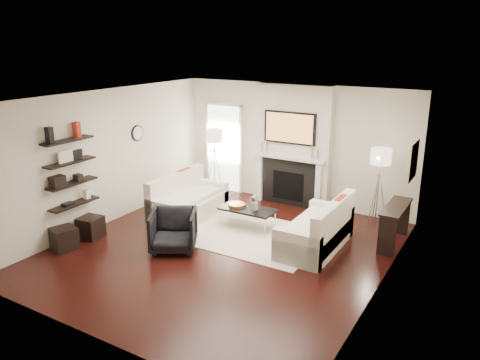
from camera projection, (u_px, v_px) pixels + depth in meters
The scene contains 71 objects.
room_envelope at pixel (222, 178), 8.01m from camera, with size 6.00×6.00×6.00m.
chimney_breast at pixel (292, 146), 10.38m from camera, with size 1.80×0.25×2.70m, color silver.
fireplace_surround at pixel (288, 183), 10.51m from camera, with size 1.30×0.02×1.04m, color black.
firebox at pixel (288, 186), 10.52m from camera, with size 0.75×0.02×0.65m, color black.
mantel_pilaster_l at pixel (260, 177), 10.83m from camera, with size 0.12×0.08×1.10m, color white.
mantel_pilaster_r at pixel (318, 187), 10.12m from camera, with size 0.12×0.08×1.10m, color white.
mantel_shelf at pixel (288, 158), 10.29m from camera, with size 1.70×0.18×0.07m, color white.
tv_body at pixel (290, 128), 10.12m from camera, with size 1.20×0.06×0.70m, color black.
tv_screen at pixel (289, 128), 10.09m from camera, with size 1.10×0.01×0.62m, color #BF723F.
candlestick_l_tall at pixel (266, 146), 10.51m from camera, with size 0.04×0.04×0.30m, color silver.
candlestick_l_short at pixel (261, 147), 10.59m from camera, with size 0.04×0.04×0.24m, color silver.
candlestick_r_tall at pixel (312, 152), 9.98m from camera, with size 0.04×0.04×0.30m, color silver.
candlestick_r_short at pixel (318, 154), 9.92m from camera, with size 0.04×0.04×0.24m, color silver.
hallway_panel at pixel (224, 148), 11.45m from camera, with size 0.90×0.02×2.10m, color white.
door_trim_l at pixel (208, 146), 11.67m from camera, with size 0.06×0.06×2.16m, color white.
door_trim_r at pixel (241, 151), 11.20m from camera, with size 0.06×0.06×2.16m, color white.
door_trim_top at pixel (224, 104), 11.12m from camera, with size 1.02×0.06×0.06m, color white.
rug at pixel (253, 235), 8.99m from camera, with size 2.60×2.00×0.01m, color beige.
loveseat_left_base at pixel (189, 208), 9.84m from camera, with size 0.85×1.80×0.42m, color white.
loveseat_left_back at pixel (176, 191), 9.92m from camera, with size 0.18×1.80×0.80m, color white.
loveseat_left_arm_n at pixel (164, 216), 9.15m from camera, with size 0.85×0.18×0.60m, color white.
loveseat_left_arm_s at pixel (211, 194), 10.48m from camera, with size 0.85×0.18×0.60m, color white.
loveseat_left_cushion at pixel (191, 197), 9.74m from camera, with size 0.63×1.44×0.10m, color white.
pillow_left_orange at pixel (184, 179), 10.10m from camera, with size 0.10×0.42×0.42m, color #A72614.
pillow_left_charcoal at pixel (167, 186), 9.61m from camera, with size 0.10×0.40×0.40m, color black.
loveseat_right_base at pixel (315, 237), 8.42m from camera, with size 0.85×1.80×0.42m, color white.
loveseat_right_back at pixel (334, 224), 8.16m from camera, with size 0.18×1.80×0.80m, color white.
loveseat_right_arm_n at pixel (297, 249), 7.72m from camera, with size 0.85×0.18×0.60m, color white.
loveseat_right_arm_s at pixel (331, 218), 9.06m from camera, with size 0.85×0.18×0.60m, color white.
loveseat_right_cushion at pixel (313, 223), 8.37m from camera, with size 0.63×1.44×0.10m, color white.
pillow_right_orange at pixel (340, 208), 8.35m from camera, with size 0.10×0.42×0.42m, color #A72614.
pillow_right_charcoal at pixel (328, 219), 7.86m from camera, with size 0.10×0.40×0.40m, color black.
coffee_table at pixel (248, 209), 9.23m from camera, with size 1.10×0.55×0.04m, color black.
coffee_leg_nw at pixel (221, 218), 9.36m from camera, with size 0.02×0.02×0.38m, color silver.
coffee_leg_ne at pixel (265, 228), 8.87m from camera, with size 0.02×0.02×0.38m, color silver.
coffee_leg_sw at pixel (232, 211), 9.72m from camera, with size 0.02×0.02×0.38m, color silver.
coffee_leg_se at pixel (275, 220), 9.23m from camera, with size 0.02×0.02×0.38m, color silver.
hurricane_glass at pixel (254, 203), 9.11m from camera, with size 0.14×0.14×0.25m, color white.
hurricane_candle at pixel (254, 206), 9.13m from camera, with size 0.11×0.11×0.16m, color white.
copper_bowl at pixel (237, 205), 9.34m from camera, with size 0.34×0.34×0.06m, color #B1661D.
armchair at pixel (173, 229), 8.30m from camera, with size 0.78×0.73×0.80m, color black.
lamp_left_post at pixel (215, 170), 11.21m from camera, with size 0.02×0.02×1.20m, color silver.
lamp_left_shade at pixel (214, 136), 10.97m from camera, with size 0.40×0.40×0.30m, color white.
lamp_left_leg_a at pixel (218, 171), 11.16m from camera, with size 0.02×0.02×1.25m, color silver.
lamp_left_leg_b at pixel (215, 169), 11.32m from camera, with size 0.02×0.02×1.25m, color silver.
lamp_left_leg_c at pixel (211, 171), 11.16m from camera, with size 0.02×0.02×1.25m, color silver.
lamp_right_post at pixel (377, 198), 9.29m from camera, with size 0.02×0.02×1.20m, color silver.
lamp_right_shade at pixel (381, 156), 9.04m from camera, with size 0.40×0.40×0.30m, color white.
lamp_right_leg_a at pixel (383, 199), 9.24m from camera, with size 0.02×0.02×1.25m, color silver.
lamp_right_leg_b at pixel (376, 196), 9.39m from camera, with size 0.02×0.02×1.25m, color silver.
lamp_right_leg_c at pixel (373, 199), 9.24m from camera, with size 0.02×0.02×1.25m, color silver.
console_top at pixel (396, 207), 8.41m from camera, with size 0.35×1.20×0.04m, color black.
console_leg_n at pixel (387, 237), 8.07m from camera, with size 0.30×0.04×0.71m, color black.
console_leg_s at pixel (401, 217), 8.97m from camera, with size 0.30×0.04×0.71m, color black.
wall_art at pixel (413, 161), 8.31m from camera, with size 0.03×0.70×0.70m, color tan.
shelf_bottom at pixel (74, 204), 8.65m from camera, with size 0.25×1.00×0.04m, color black.
shelf_lower at pixel (72, 183), 8.53m from camera, with size 0.25×1.00×0.04m, color black.
shelf_upper at pixel (70, 162), 8.42m from camera, with size 0.25×1.00×0.04m, color black.
shelf_top at pixel (67, 140), 8.30m from camera, with size 0.25×1.00×0.04m, color black.
decor_magfile_a at pixel (49, 135), 7.96m from camera, with size 0.12×0.10×0.28m, color black.
decor_magfile_b at pixel (77, 130), 8.44m from camera, with size 0.12×0.10×0.28m, color #A72614.
decor_frame_a at pixel (65, 156), 8.32m from camera, with size 0.04×0.30×0.22m, color white.
decor_frame_b at pixel (77, 154), 8.53m from camera, with size 0.04×0.22×0.18m, color black.
decor_wine_rack at pixel (57, 181), 8.25m from camera, with size 0.18×0.25×0.20m, color black.
decor_box_small at pixel (78, 177), 8.63m from camera, with size 0.15×0.12×0.12m, color black.
decor_books at pixel (68, 204), 8.52m from camera, with size 0.14×0.20×0.05m, color black.
decor_box_tall at pixel (87, 194), 8.87m from camera, with size 0.10×0.10×0.18m, color white.
clock_rim at pixel (137, 133), 9.98m from camera, with size 0.34×0.34×0.04m, color black.
clock_face at pixel (138, 133), 9.97m from camera, with size 0.29×0.29×0.01m, color white.
ottoman_near at pixel (91, 227), 8.88m from camera, with size 0.40×0.40×0.40m, color black.
ottoman_far at pixel (64, 238), 8.38m from camera, with size 0.40×0.40×0.40m, color black.
Camera 1 is at (4.17, -6.45, 3.64)m, focal length 35.00 mm.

